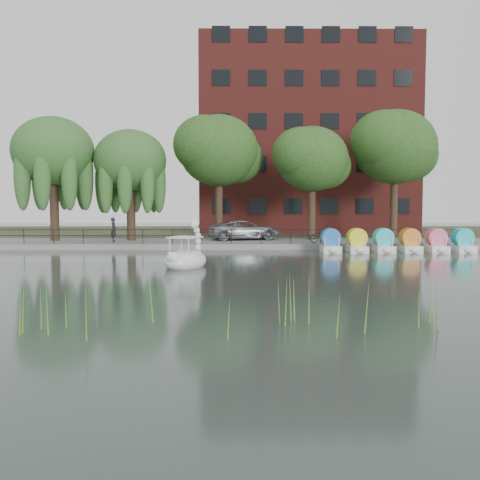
{
  "coord_description": "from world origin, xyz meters",
  "views": [
    {
      "loc": [
        0.3,
        -22.72,
        3.17
      ],
      "look_at": [
        0.5,
        4.0,
        1.3
      ],
      "focal_mm": 40.0,
      "sensor_mm": 36.0,
      "label": 1
    }
  ],
  "objects_px": {
    "bicycle": "(322,235)",
    "swan_boat": "(186,257)",
    "minivan": "(244,228)",
    "pedestrian": "(114,228)"
  },
  "relations": [
    {
      "from": "minivan",
      "to": "pedestrian",
      "type": "height_order",
      "value": "pedestrian"
    },
    {
      "from": "minivan",
      "to": "bicycle",
      "type": "height_order",
      "value": "minivan"
    },
    {
      "from": "minivan",
      "to": "pedestrian",
      "type": "relative_size",
      "value": 3.1
    },
    {
      "from": "minivan",
      "to": "swan_boat",
      "type": "bearing_deg",
      "value": 152.54
    },
    {
      "from": "minivan",
      "to": "pedestrian",
      "type": "xyz_separation_m",
      "value": [
        -9.31,
        -1.93,
        0.14
      ]
    },
    {
      "from": "bicycle",
      "to": "swan_boat",
      "type": "height_order",
      "value": "swan_boat"
    },
    {
      "from": "bicycle",
      "to": "swan_boat",
      "type": "relative_size",
      "value": 0.52
    },
    {
      "from": "bicycle",
      "to": "minivan",
      "type": "bearing_deg",
      "value": 57.68
    },
    {
      "from": "minivan",
      "to": "swan_boat",
      "type": "distance_m",
      "value": 14.08
    },
    {
      "from": "pedestrian",
      "to": "swan_boat",
      "type": "height_order",
      "value": "swan_boat"
    }
  ]
}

